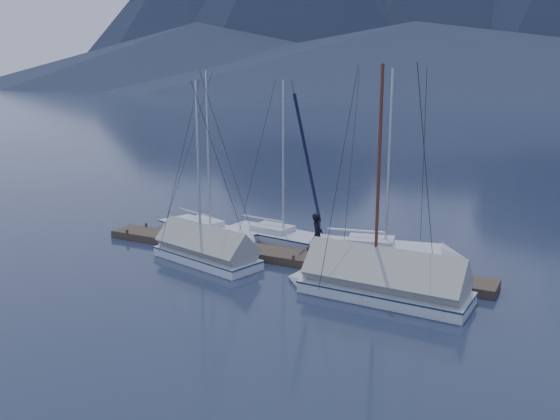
{
  "coord_description": "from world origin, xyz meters",
  "views": [
    {
      "loc": [
        11.43,
        -19.76,
        7.83
      ],
      "look_at": [
        0.0,
        2.0,
        2.2
      ],
      "focal_mm": 38.0,
      "sensor_mm": 36.0,
      "label": 1
    }
  ],
  "objects_px": {
    "sailboat_open_mid": "(291,239)",
    "sailboat_covered_far": "(199,251)",
    "sailboat_open_left": "(216,235)",
    "person": "(317,235)",
    "sailboat_covered_near": "(371,283)",
    "sailboat_open_right": "(396,252)"
  },
  "relations": [
    {
      "from": "sailboat_covered_near",
      "to": "person",
      "type": "distance_m",
      "value": 4.0
    },
    {
      "from": "sailboat_open_mid",
      "to": "sailboat_covered_far",
      "type": "bearing_deg",
      "value": -117.97
    },
    {
      "from": "sailboat_open_right",
      "to": "sailboat_open_mid",
      "type": "bearing_deg",
      "value": -176.47
    },
    {
      "from": "sailboat_open_left",
      "to": "person",
      "type": "distance_m",
      "value": 6.43
    },
    {
      "from": "sailboat_open_left",
      "to": "sailboat_covered_far",
      "type": "bearing_deg",
      "value": -68.0
    },
    {
      "from": "sailboat_open_left",
      "to": "sailboat_covered_far",
      "type": "xyz_separation_m",
      "value": [
        1.33,
        -3.3,
        0.25
      ]
    },
    {
      "from": "sailboat_open_mid",
      "to": "sailboat_covered_far",
      "type": "xyz_separation_m",
      "value": [
        -2.28,
        -4.29,
        0.26
      ]
    },
    {
      "from": "sailboat_covered_near",
      "to": "sailboat_covered_far",
      "type": "xyz_separation_m",
      "value": [
        -7.96,
        0.57,
        -0.04
      ]
    },
    {
      "from": "sailboat_covered_near",
      "to": "sailboat_covered_far",
      "type": "distance_m",
      "value": 7.98
    },
    {
      "from": "sailboat_open_mid",
      "to": "person",
      "type": "bearing_deg",
      "value": -45.51
    },
    {
      "from": "sailboat_open_mid",
      "to": "sailboat_covered_far",
      "type": "height_order",
      "value": "sailboat_covered_far"
    },
    {
      "from": "sailboat_covered_near",
      "to": "person",
      "type": "relative_size",
      "value": 4.8
    },
    {
      "from": "sailboat_open_left",
      "to": "sailboat_covered_near",
      "type": "bearing_deg",
      "value": -22.64
    },
    {
      "from": "sailboat_open_right",
      "to": "sailboat_covered_far",
      "type": "height_order",
      "value": "sailboat_open_right"
    },
    {
      "from": "sailboat_open_left",
      "to": "sailboat_open_mid",
      "type": "height_order",
      "value": "sailboat_open_left"
    },
    {
      "from": "sailboat_open_mid",
      "to": "sailboat_covered_near",
      "type": "xyz_separation_m",
      "value": [
        5.68,
        -4.86,
        0.31
      ]
    },
    {
      "from": "sailboat_covered_far",
      "to": "person",
      "type": "height_order",
      "value": "sailboat_covered_far"
    },
    {
      "from": "sailboat_open_right",
      "to": "person",
      "type": "xyz_separation_m",
      "value": [
        -2.55,
        -2.87,
        1.13
      ]
    },
    {
      "from": "person",
      "to": "sailboat_open_mid",
      "type": "bearing_deg",
      "value": 26.79
    },
    {
      "from": "sailboat_open_left",
      "to": "sailboat_open_mid",
      "type": "xyz_separation_m",
      "value": [
        3.61,
        0.99,
        -0.01
      ]
    },
    {
      "from": "sailboat_covered_near",
      "to": "person",
      "type": "height_order",
      "value": "sailboat_covered_near"
    },
    {
      "from": "sailboat_open_left",
      "to": "person",
      "type": "xyz_separation_m",
      "value": [
        6.13,
        -1.58,
        1.13
      ]
    }
  ]
}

